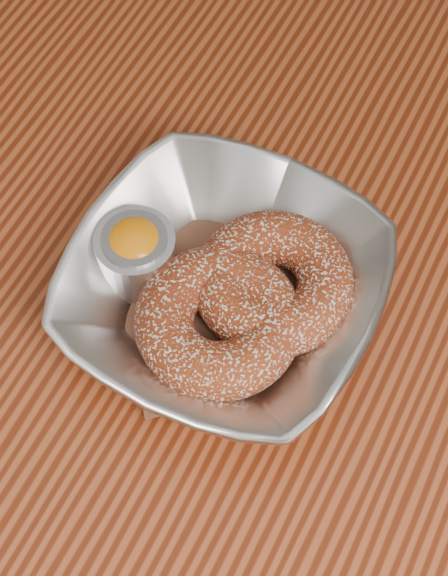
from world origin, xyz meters
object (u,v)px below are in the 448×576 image
at_px(serving_bowl, 224,290).
at_px(donut_front, 218,321).
at_px(donut_back, 273,282).
at_px(table, 309,383).
at_px(ramekin, 136,252).

xyz_separation_m(serving_bowl, donut_front, (0.01, -0.02, 0.00)).
relative_size(serving_bowl, donut_back, 1.92).
bearing_deg(donut_back, donut_front, -114.43).
relative_size(donut_back, donut_front, 0.98).
relative_size(table, ramekin, 21.19).
height_order(serving_bowl, ramekin, ramekin).
height_order(table, serving_bowl, serving_bowl).
bearing_deg(ramekin, donut_front, -14.92).
bearing_deg(serving_bowl, ramekin, -176.13).
xyz_separation_m(serving_bowl, donut_back, (0.03, 0.02, 0.00)).
distance_m(serving_bowl, donut_front, 0.03).
bearing_deg(donut_front, table, 33.00).
bearing_deg(serving_bowl, donut_back, 34.71).
xyz_separation_m(table, ramekin, (-0.14, -0.02, 0.13)).
height_order(donut_back, ramekin, ramekin).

